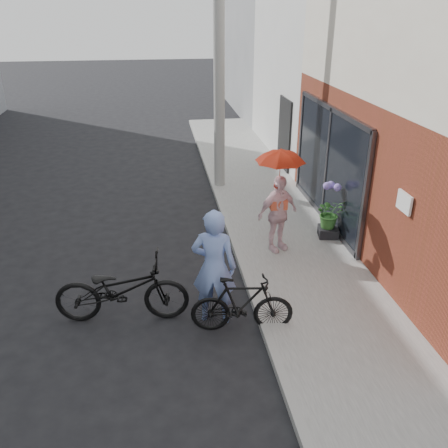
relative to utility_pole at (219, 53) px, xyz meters
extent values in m
plane|color=black|center=(-1.10, -6.00, -3.50)|extent=(80.00, 80.00, 0.00)
cube|color=gray|center=(1.00, -4.00, -3.44)|extent=(2.20, 24.00, 0.12)
cube|color=#9E9E99|center=(-0.16, -4.00, -3.44)|extent=(0.12, 24.00, 0.12)
cube|color=black|center=(2.06, -2.50, -2.14)|extent=(0.06, 3.80, 2.40)
cube|color=white|center=(2.06, -5.80, -1.68)|extent=(0.04, 0.40, 0.30)
cube|color=silver|center=(6.10, 3.00, 0.00)|extent=(8.00, 6.00, 7.00)
cube|color=gray|center=(6.10, 10.00, 0.00)|extent=(8.00, 8.00, 7.00)
cylinder|color=#9E9E99|center=(0.00, 0.00, 0.00)|extent=(0.28, 0.28, 7.00)
imported|color=#7C97DC|center=(-0.87, -5.83, -2.56)|extent=(0.79, 0.63, 1.89)
imported|color=black|center=(-2.30, -5.63, -2.96)|extent=(2.13, 0.90, 1.09)
imported|color=black|center=(-0.50, -6.18, -3.03)|extent=(1.59, 0.62, 0.93)
imported|color=#F5CDD5|center=(0.61, -3.87, -2.61)|extent=(0.97, 0.70, 1.54)
imported|color=red|center=(0.61, -3.87, -1.46)|extent=(0.89, 0.89, 0.78)
cube|color=black|center=(1.83, -3.47, -3.28)|extent=(0.46, 0.46, 0.21)
imported|color=#2F6428|center=(1.83, -3.47, -2.85)|extent=(0.58, 0.50, 0.64)
camera|label=1|loc=(-1.62, -12.01, 1.05)|focal=38.00mm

